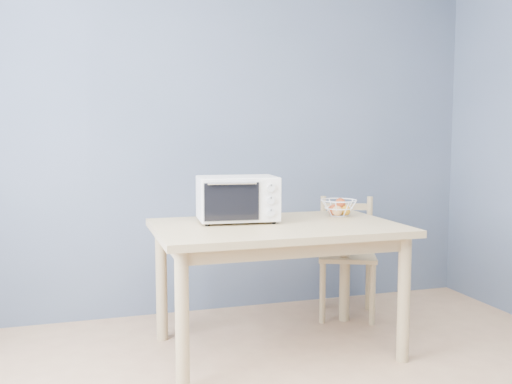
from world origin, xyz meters
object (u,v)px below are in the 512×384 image
object	(u,v)px
fruit_basket	(339,208)
dining_chair	(346,258)
dining_table	(277,241)
toaster_oven	(234,198)

from	to	relation	value
fruit_basket	dining_chair	size ratio (longest dim) A/B	0.32
fruit_basket	dining_chair	xyz separation A→B (m)	(0.21, 0.30, -0.40)
dining_table	toaster_oven	distance (m)	0.36
dining_table	toaster_oven	size ratio (longest dim) A/B	2.89
toaster_oven	fruit_basket	xyz separation A→B (m)	(0.69, 0.03, -0.09)
dining_table	dining_chair	xyz separation A→B (m)	(0.69, 0.49, -0.24)
dining_chair	toaster_oven	bearing A→B (deg)	-136.20
toaster_oven	fruit_basket	size ratio (longest dim) A/B	1.85
toaster_oven	dining_chair	size ratio (longest dim) A/B	0.59
toaster_oven	dining_chair	xyz separation A→B (m)	(0.90, 0.33, -0.49)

